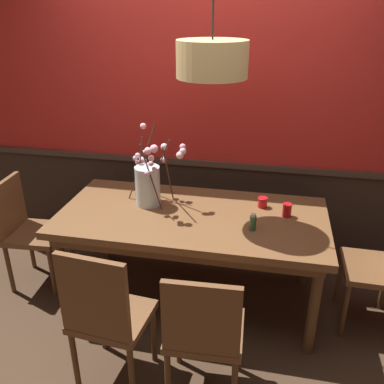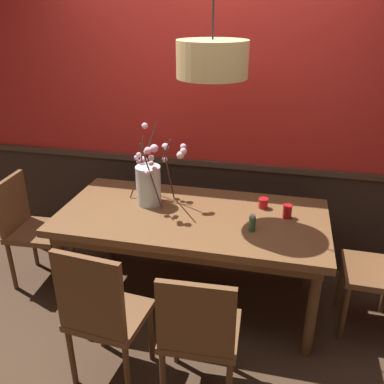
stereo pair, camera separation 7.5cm
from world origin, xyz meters
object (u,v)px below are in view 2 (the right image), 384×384
object	(u,v)px
chair_head_west_end	(29,225)
condiment_bottle	(252,223)
vase_with_blossoms	(150,183)
dining_table	(192,224)
chair_near_side_right	(199,331)
candle_holder_nearer_edge	(263,203)
pendant_lamp	(212,59)
chair_far_side_right	(242,199)
candle_holder_nearer_center	(287,211)
chair_near_side_left	(102,312)
chair_head_east_end	(384,266)

from	to	relation	value
chair_head_west_end	condiment_bottle	distance (m)	1.82
vase_with_blossoms	condiment_bottle	size ratio (longest dim) A/B	4.90
dining_table	vase_with_blossoms	bearing A→B (deg)	163.80
chair_near_side_right	candle_holder_nearer_edge	xyz separation A→B (m)	(0.25, 1.10, 0.29)
chair_head_west_end	vase_with_blossoms	xyz separation A→B (m)	(1.00, 0.13, 0.41)
dining_table	condiment_bottle	size ratio (longest dim) A/B	16.18
vase_with_blossoms	dining_table	bearing A→B (deg)	-16.20
dining_table	condiment_bottle	world-z (taller)	condiment_bottle
chair_head_west_end	pendant_lamp	xyz separation A→B (m)	(1.47, 0.08, 1.32)
chair_far_side_right	chair_near_side_right	bearing A→B (deg)	-90.87
candle_holder_nearer_center	candle_holder_nearer_edge	world-z (taller)	candle_holder_nearer_center
candle_holder_nearer_center	condiment_bottle	world-z (taller)	condiment_bottle
condiment_bottle	chair_near_side_left	bearing A→B (deg)	-135.89
chair_head_east_end	chair_near_side_right	bearing A→B (deg)	-141.52
vase_with_blossoms	candle_holder_nearer_edge	bearing A→B (deg)	7.80
dining_table	chair_near_side_right	size ratio (longest dim) A/B	2.15
chair_far_side_right	chair_near_side_right	world-z (taller)	chair_near_side_right
pendant_lamp	chair_head_east_end	bearing A→B (deg)	-2.49
chair_head_west_end	condiment_bottle	bearing A→B (deg)	-3.58
candle_holder_nearer_edge	pendant_lamp	distance (m)	1.11
chair_near_side_left	candle_holder_nearer_center	world-z (taller)	chair_near_side_left
candle_holder_nearer_edge	condiment_bottle	distance (m)	0.36
chair_head_west_end	pendant_lamp	size ratio (longest dim) A/B	1.00
chair_head_east_end	condiment_bottle	xyz separation A→B (m)	(-0.90, -0.14, 0.29)
chair_head_east_end	vase_with_blossoms	size ratio (longest dim) A/B	1.54
vase_with_blossoms	chair_near_side_left	bearing A→B (deg)	-88.50
chair_head_west_end	candle_holder_nearer_center	size ratio (longest dim) A/B	9.21
dining_table	chair_head_east_end	xyz separation A→B (m)	(1.34, -0.01, -0.15)
chair_head_east_end	chair_near_side_left	world-z (taller)	chair_near_side_left
chair_far_side_right	chair_near_side_left	size ratio (longest dim) A/B	0.90
candle_holder_nearer_center	candle_holder_nearer_edge	distance (m)	0.21
vase_with_blossoms	pendant_lamp	world-z (taller)	pendant_lamp
condiment_bottle	chair_far_side_right	bearing A→B (deg)	99.50
vase_with_blossoms	candle_holder_nearer_edge	world-z (taller)	vase_with_blossoms
condiment_bottle	pendant_lamp	xyz separation A→B (m)	(-0.33, 0.19, 1.02)
vase_with_blossoms	candle_holder_nearer_edge	size ratio (longest dim) A/B	7.47
candle_holder_nearer_center	condiment_bottle	distance (m)	0.33
dining_table	chair_head_east_end	world-z (taller)	chair_head_east_end
chair_near_side_right	candle_holder_nearer_center	bearing A→B (deg)	66.55
chair_head_west_end	chair_near_side_right	distance (m)	1.80
chair_head_east_end	chair_near_side_left	xyz separation A→B (m)	(-1.66, -0.88, 0.02)
chair_head_west_end	chair_head_east_end	xyz separation A→B (m)	(2.69, 0.02, 0.01)
chair_head_east_end	chair_near_side_right	size ratio (longest dim) A/B	1.00
dining_table	candle_holder_nearer_center	size ratio (longest dim) A/B	19.55
chair_near_side_right	chair_head_east_end	bearing A→B (deg)	38.48
chair_head_west_end	chair_head_east_end	distance (m)	2.69
dining_table	chair_far_side_right	size ratio (longest dim) A/B	2.21
condiment_bottle	pendant_lamp	world-z (taller)	pendant_lamp
chair_far_side_right	pendant_lamp	distance (m)	1.59
chair_head_west_end	candle_holder_nearer_center	bearing A→B (deg)	3.73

